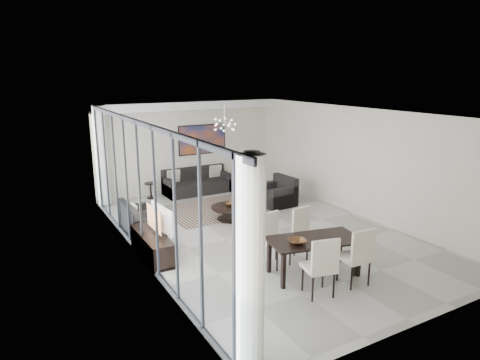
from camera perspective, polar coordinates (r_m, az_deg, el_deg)
room_shell at (r=10.30m, az=5.18°, el=1.03°), size 6.00×9.00×2.90m
window_wall at (r=8.89m, az=-12.73°, el=-1.26°), size 0.37×8.95×2.90m
soffit at (r=13.64m, az=-6.77°, el=9.80°), size 5.98×0.40×0.26m
painting at (r=14.12m, az=-5.03°, el=5.41°), size 1.68×0.04×0.98m
chandelier at (r=12.18m, az=-2.08°, el=7.40°), size 0.66×0.66×0.71m
rug at (r=12.19m, az=-3.45°, el=-3.91°), size 2.85×2.25×0.01m
coffee_table at (r=11.30m, az=-1.31°, el=-4.30°), size 1.02×1.02×0.36m
bowl_coffee at (r=11.30m, az=-1.39°, el=-3.26°), size 0.30×0.30×0.08m
sofa_main at (r=13.88m, az=-5.71°, el=-0.59°), size 2.16×0.89×0.79m
loveseat at (r=10.75m, az=-13.19°, el=-5.46°), size 0.80×1.42×0.71m
armchair at (r=12.57m, az=4.91°, el=-2.05°), size 1.00×1.04×0.83m
side_table at (r=13.42m, az=-11.84°, el=-1.06°), size 0.36×0.36×0.50m
tv_console at (r=9.26m, az=-11.66°, el=-8.52°), size 0.46×1.63×0.51m
television at (r=9.12m, az=-10.89°, el=-5.22°), size 0.21×0.99×0.57m
dining_table at (r=8.30m, az=9.86°, el=-8.29°), size 1.88×1.20×0.73m
dining_chair_sw at (r=7.50m, az=10.86°, el=-10.84°), size 0.61×0.61×1.10m
dining_chair_se at (r=8.04m, az=15.52°, el=-9.36°), size 0.54×0.54×1.11m
dining_chair_nw at (r=8.65m, az=4.44°, el=-7.35°), size 0.59×0.59×1.06m
dining_chair_ne at (r=9.13m, az=8.57°, el=-6.41°), size 0.53×0.53×1.03m
bowl_dining at (r=7.98m, az=7.67°, el=-8.15°), size 0.40×0.40×0.08m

